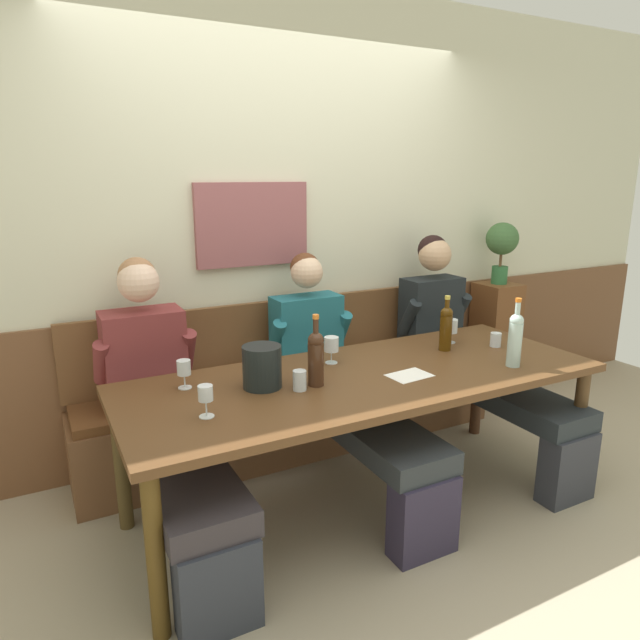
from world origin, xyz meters
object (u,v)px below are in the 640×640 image
object	(u,v)px
wall_bench	(301,406)
water_tumbler_center	(300,380)
wine_bottle_amber_mid	(316,356)
potted_plant	(502,243)
wine_glass_near_bucket	(451,327)
water_tumbler_left	(496,340)
person_left_seat	(161,404)
wine_glass_right_end	(331,345)
wine_glass_by_bottle	(206,395)
ice_bucket	(262,367)
wine_glass_mid_right	(184,369)
wine_bottle_green_tall	(515,338)
person_center_right_seat	(340,380)
wine_bottle_clear_water	(446,327)
dining_table	(365,387)
person_right_seat	(467,347)

from	to	relation	value
wall_bench	water_tumbler_center	distance (m)	1.01
wine_bottle_amber_mid	potted_plant	xyz separation A→B (m)	(1.94, 0.80, 0.34)
wine_glass_near_bucket	water_tumbler_left	xyz separation A→B (m)	(0.18, -0.18, -0.06)
person_left_seat	water_tumbler_center	bearing A→B (deg)	-36.14
potted_plant	wine_glass_right_end	bearing A→B (deg)	-162.21
wine_glass_by_bottle	wine_glass_near_bucket	distance (m)	1.62
ice_bucket	wine_glass_mid_right	bearing A→B (deg)	154.21
wall_bench	water_tumbler_center	xyz separation A→B (m)	(-0.38, -0.79, 0.50)
wine_bottle_green_tall	wine_glass_by_bottle	bearing A→B (deg)	175.65
person_center_right_seat	wine_bottle_clear_water	distance (m)	0.67
dining_table	wine_bottle_green_tall	size ratio (longest dim) A/B	6.70
wine_bottle_amber_mid	water_tumbler_center	xyz separation A→B (m)	(-0.10, -0.02, -0.09)
ice_bucket	water_tumbler_center	bearing A→B (deg)	-39.80
wine_bottle_clear_water	potted_plant	bearing A→B (deg)	32.03
wall_bench	wine_glass_near_bucket	xyz separation A→B (m)	(0.74, -0.52, 0.55)
ice_bucket	wine_bottle_green_tall	bearing A→B (deg)	-14.48
wall_bench	person_right_seat	xyz separation A→B (m)	(0.99, -0.39, 0.36)
wine_bottle_green_tall	wine_bottle_clear_water	xyz separation A→B (m)	(-0.13, 0.38, -0.02)
person_left_seat	person_center_right_seat	size ratio (longest dim) A/B	1.01
person_right_seat	wine_glass_mid_right	xyz separation A→B (m)	(-1.84, -0.13, 0.19)
wine_bottle_green_tall	water_tumbler_left	world-z (taller)	wine_bottle_green_tall
person_left_seat	water_tumbler_left	size ratio (longest dim) A/B	17.04
water_tumbler_center	potted_plant	bearing A→B (deg)	21.97
wine_bottle_green_tall	wine_glass_near_bucket	xyz separation A→B (m)	(-0.01, 0.48, -0.05)
wine_glass_mid_right	potted_plant	world-z (taller)	potted_plant
wall_bench	person_right_seat	bearing A→B (deg)	-21.47
person_center_right_seat	person_right_seat	size ratio (longest dim) A/B	0.99
wine_glass_by_bottle	water_tumbler_center	bearing A→B (deg)	10.94
wine_glass_right_end	potted_plant	bearing A→B (deg)	17.79
wine_glass_near_bucket	wine_bottle_green_tall	bearing A→B (deg)	-88.91
dining_table	potted_plant	xyz separation A→B (m)	(1.66, 0.78, 0.55)
person_right_seat	ice_bucket	bearing A→B (deg)	-169.43
water_tumbler_left	wine_glass_near_bucket	bearing A→B (deg)	135.11
dining_table	wine_bottle_amber_mid	size ratio (longest dim) A/B	7.04
wine_bottle_green_tall	wine_glass_by_bottle	distance (m)	1.60
wall_bench	wine_glass_right_end	xyz separation A→B (m)	(-0.07, -0.52, 0.55)
wine_bottle_clear_water	dining_table	bearing A→B (deg)	-168.11
wine_bottle_clear_water	wine_glass_by_bottle	distance (m)	1.48
dining_table	ice_bucket	xyz separation A→B (m)	(-0.52, 0.08, 0.17)
wine_bottle_green_tall	wine_glass_mid_right	size ratio (longest dim) A/B	2.66
wine_glass_near_bucket	water_tumbler_center	xyz separation A→B (m)	(-1.12, -0.27, -0.05)
person_right_seat	wine_bottle_amber_mid	size ratio (longest dim) A/B	4.01
wine_bottle_clear_water	water_tumbler_center	distance (m)	1.01
person_center_right_seat	wine_glass_by_bottle	size ratio (longest dim) A/B	10.02
wine_bottle_amber_mid	wine_glass_near_bucket	xyz separation A→B (m)	(1.02, 0.25, -0.04)
person_right_seat	wine_bottle_clear_water	xyz separation A→B (m)	(-0.38, -0.23, 0.24)
person_left_seat	wine_glass_right_end	xyz separation A→B (m)	(0.87, -0.13, 0.21)
ice_bucket	water_tumbler_left	distance (m)	1.44
person_right_seat	water_tumbler_left	world-z (taller)	person_right_seat
wine_bottle_amber_mid	potted_plant	world-z (taller)	potted_plant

